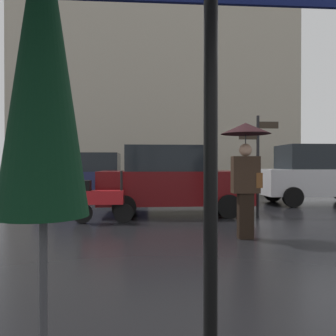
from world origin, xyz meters
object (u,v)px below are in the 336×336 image
at_px(parked_scooter, 101,200).
at_px(pedestrian_with_umbrella, 246,154).
at_px(parked_car_distant, 318,175).
at_px(street_signpost, 258,155).
at_px(parked_car_left, 93,176).
at_px(parked_car_right, 172,180).
at_px(folded_patio_umbrella_near, 43,70).

bearing_deg(parked_scooter, pedestrian_with_umbrella, -40.31).
bearing_deg(parked_car_distant, street_signpost, -147.82).
relative_size(pedestrian_with_umbrella, parked_car_distant, 0.52).
xyz_separation_m(parked_car_left, parked_car_distant, (8.07, -1.95, 0.10)).
bearing_deg(parked_car_distant, parked_car_left, 158.77).
distance_m(parked_scooter, street_signpost, 4.30).
height_order(pedestrian_with_umbrella, street_signpost, street_signpost).
height_order(pedestrian_with_umbrella, parked_car_left, pedestrian_with_umbrella).
xyz_separation_m(parked_car_left, street_signpost, (5.05, -4.47, 0.71)).
bearing_deg(parked_scooter, parked_car_right, 28.33).
xyz_separation_m(pedestrian_with_umbrella, parked_scooter, (-2.90, 1.86, -1.03)).
bearing_deg(pedestrian_with_umbrella, street_signpost, -55.42).
bearing_deg(parked_car_left, parked_car_distant, -178.16).
relative_size(folded_patio_umbrella_near, parked_car_right, 0.63).
xyz_separation_m(folded_patio_umbrella_near, parked_car_right, (1.22, 7.76, -0.84)).
relative_size(pedestrian_with_umbrella, street_signpost, 0.80).
distance_m(parked_scooter, parked_car_left, 5.42).
distance_m(parked_scooter, parked_car_distant, 7.87).
xyz_separation_m(parked_scooter, parked_car_right, (1.79, 1.30, 0.40)).
height_order(folded_patio_umbrella_near, parked_car_distant, folded_patio_umbrella_near).
bearing_deg(folded_patio_umbrella_near, parked_car_distant, 56.43).
height_order(parked_scooter, parked_car_distant, parked_car_distant).
bearing_deg(parked_car_right, parked_car_distant, 37.39).
relative_size(parked_scooter, parked_car_right, 0.34).
relative_size(folded_patio_umbrella_near, pedestrian_with_umbrella, 1.19).
bearing_deg(parked_scooter, parked_car_left, 92.73).
bearing_deg(parked_car_left, folded_patio_umbrella_near, 112.93).
bearing_deg(pedestrian_with_umbrella, parked_scooter, 25.37).
relative_size(folded_patio_umbrella_near, street_signpost, 0.95).
height_order(parked_scooter, parked_car_left, parked_car_left).
distance_m(folded_patio_umbrella_near, parked_car_right, 7.90).
distance_m(folded_patio_umbrella_near, parked_scooter, 6.60).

